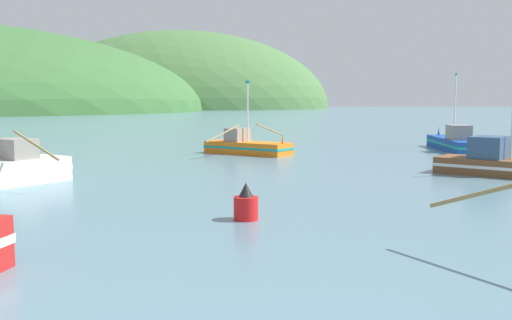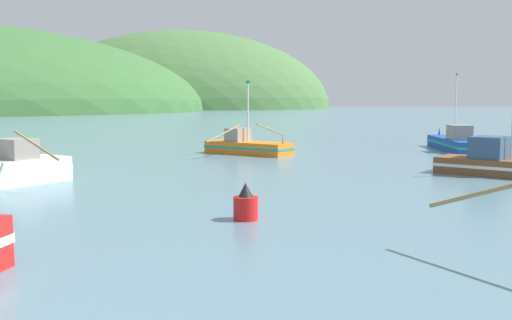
# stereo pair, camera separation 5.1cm
# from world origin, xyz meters

# --- Properties ---
(hill_far_center) EXTENTS (91.57, 73.25, 45.79)m
(hill_far_center) POSITION_xyz_m (-85.71, 193.54, 0.00)
(hill_far_center) COLOR #47703D
(hill_far_center) RESTS_ON ground
(hill_far_left) EXTENTS (129.47, 103.57, 66.59)m
(hill_far_left) POSITION_xyz_m (-40.05, 251.09, 0.00)
(hill_far_left) COLOR #47703D
(hill_far_left) RESTS_ON ground
(fishing_boat_orange) EXTENTS (7.07, 8.53, 5.60)m
(fishing_boat_orange) POSITION_xyz_m (-0.72, 43.58, 0.61)
(fishing_boat_orange) COLOR orange
(fishing_boat_orange) RESTS_ON ground
(fishing_boat_white) EXTENTS (7.64, 6.67, 5.82)m
(fishing_boat_white) POSITION_xyz_m (-11.87, 27.14, 0.78)
(fishing_boat_white) COLOR white
(fishing_boat_white) RESTS_ON ground
(fishing_boat_brown) EXTENTS (6.82, 5.95, 5.62)m
(fishing_boat_brown) POSITION_xyz_m (13.78, 31.74, 0.70)
(fishing_boat_brown) COLOR brown
(fishing_boat_brown) RESTS_ON ground
(fishing_boat_blue) EXTENTS (2.10, 9.81, 6.29)m
(fishing_boat_blue) POSITION_xyz_m (16.08, 46.91, 0.67)
(fishing_boat_blue) COLOR #19479E
(fishing_boat_blue) RESTS_ON ground
(channel_buoy) EXTENTS (0.87, 0.87, 1.32)m
(channel_buoy) POSITION_xyz_m (0.42, 19.44, 0.53)
(channel_buoy) COLOR red
(channel_buoy) RESTS_ON ground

